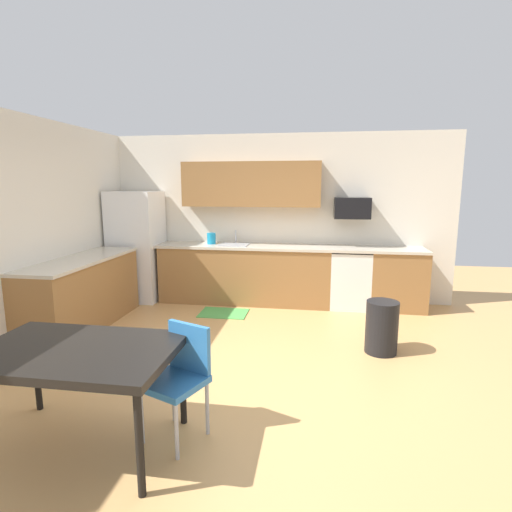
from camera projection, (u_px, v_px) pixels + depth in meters
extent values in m
plane|color=tan|center=(242.00, 364.00, 4.26)|extent=(12.00, 12.00, 0.00)
cube|color=silver|center=(271.00, 218.00, 6.60)|extent=(5.80, 0.10, 2.70)
cube|color=silver|center=(6.00, 234.00, 4.42)|extent=(0.10, 5.80, 2.70)
cube|color=olive|center=(245.00, 275.00, 6.47)|extent=(2.73, 0.60, 0.90)
cube|color=olive|center=(397.00, 280.00, 6.11)|extent=(0.82, 0.60, 0.90)
cube|color=olive|center=(83.00, 295.00, 5.30)|extent=(0.60, 2.00, 0.90)
cube|color=beige|center=(269.00, 247.00, 6.33)|extent=(4.80, 0.64, 0.04)
cube|color=beige|center=(80.00, 260.00, 5.22)|extent=(0.64, 2.00, 0.04)
cube|color=olive|center=(251.00, 184.00, 6.33)|extent=(2.20, 0.34, 0.70)
cube|color=white|center=(137.00, 246.00, 6.59)|extent=(0.76, 0.70, 1.79)
cube|color=white|center=(350.00, 279.00, 6.22)|extent=(0.60, 0.60, 0.88)
cube|color=black|center=(351.00, 250.00, 6.14)|extent=(0.60, 0.60, 0.03)
cube|color=black|center=(352.00, 208.00, 6.13)|extent=(0.54, 0.36, 0.32)
cube|color=#A5A8AD|center=(234.00, 249.00, 6.43)|extent=(0.48, 0.40, 0.14)
cylinder|color=#B2B5BA|center=(236.00, 237.00, 6.57)|extent=(0.02, 0.02, 0.24)
cube|color=black|center=(75.00, 352.00, 2.80)|extent=(1.40, 0.90, 0.06)
cylinder|color=black|center=(140.00, 444.00, 2.39)|extent=(0.05, 0.05, 0.70)
cylinder|color=black|center=(36.00, 371.00, 3.35)|extent=(0.05, 0.05, 0.70)
cylinder|color=black|center=(183.00, 382.00, 3.15)|extent=(0.05, 0.05, 0.70)
cube|color=#2D72B7|center=(174.00, 383.00, 2.93)|extent=(0.52, 0.52, 0.05)
cube|color=#2D72B7|center=(189.00, 349.00, 3.05)|extent=(0.37, 0.18, 0.40)
cylinder|color=#B2B2B7|center=(142.00, 417.00, 2.92)|extent=(0.03, 0.03, 0.42)
cylinder|color=#B2B2B7|center=(177.00, 431.00, 2.75)|extent=(0.03, 0.03, 0.42)
cylinder|color=#B2B2B7|center=(174.00, 396.00, 3.21)|extent=(0.03, 0.03, 0.42)
cylinder|color=#B2B2B7|center=(207.00, 408.00, 3.03)|extent=(0.03, 0.03, 0.42)
cylinder|color=black|center=(382.00, 327.00, 4.52)|extent=(0.36, 0.36, 0.60)
cube|color=#4CA54C|center=(224.00, 313.00, 5.95)|extent=(0.70, 0.50, 0.01)
cylinder|color=#198CBF|center=(211.00, 239.00, 6.51)|extent=(0.14, 0.14, 0.20)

